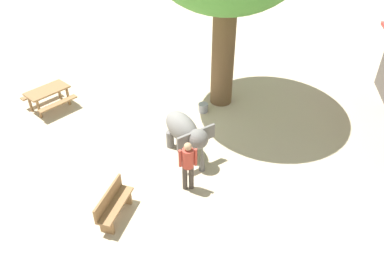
% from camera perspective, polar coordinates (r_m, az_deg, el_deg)
% --- Properties ---
extents(ground_plane, '(60.00, 60.00, 0.00)m').
position_cam_1_polar(ground_plane, '(12.87, -7.36, -1.68)').
color(ground_plane, '#BAA88C').
extents(elephant, '(1.83, 1.81, 1.35)m').
position_cam_1_polar(elephant, '(11.65, -1.03, -0.58)').
color(elephant, slate).
rests_on(elephant, ground_plane).
extents(person_handler, '(0.32, 0.49, 1.62)m').
position_cam_1_polar(person_handler, '(10.40, -0.61, -5.23)').
color(person_handler, '#3F3833').
rests_on(person_handler, ground_plane).
extents(wooden_bench, '(1.44, 0.58, 0.88)m').
position_cam_1_polar(wooden_bench, '(10.17, -11.74, -11.05)').
color(wooden_bench, olive).
rests_on(wooden_bench, ground_plane).
extents(picnic_table_near, '(2.06, 2.05, 0.78)m').
position_cam_1_polar(picnic_table_near, '(15.04, -20.76, 4.75)').
color(picnic_table_near, olive).
rests_on(picnic_table_near, ground_plane).
extents(feed_bucket, '(0.36, 0.36, 0.32)m').
position_cam_1_polar(feed_bucket, '(14.09, 1.69, 3.06)').
color(feed_bucket, gray).
rests_on(feed_bucket, ground_plane).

